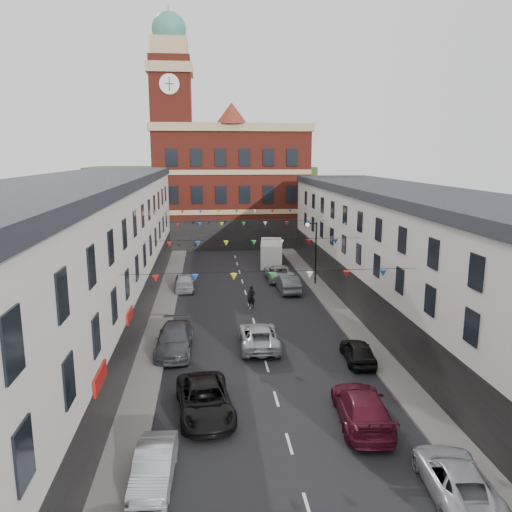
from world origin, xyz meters
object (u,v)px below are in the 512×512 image
object	(u,v)px
street_lamp	(313,245)
moving_car	(259,336)
car_left_e	(184,282)
white_van	(271,253)
car_right_b	(456,478)
car_left_c	(205,400)
car_right_d	(358,351)
car_left_d	(175,340)
pedestrian	(251,297)
car_left_b	(154,466)
car_right_c	(362,407)
car_right_e	(288,283)
car_right_f	(279,272)

from	to	relation	value
street_lamp	moving_car	xyz separation A→B (m)	(-6.69, -14.92, -3.18)
street_lamp	car_left_e	distance (m)	12.47
car_left_e	white_van	distance (m)	13.54
car_right_b	car_left_c	bearing A→B (deg)	-30.18
car_left_c	car_right_d	distance (m)	10.54
car_left_d	pedestrian	xyz separation A→B (m)	(5.61, 8.50, 0.14)
car_left_b	pedestrian	size ratio (longest dim) A/B	2.19
car_right_c	car_right_e	size ratio (longest dim) A/B	1.17
pedestrian	car_left_e	bearing A→B (deg)	155.45
car_left_b	car_right_e	bearing A→B (deg)	72.91
car_right_c	car_right_d	bearing A→B (deg)	-100.24
car_right_f	pedestrian	xyz separation A→B (m)	(-3.53, -9.00, 0.18)
moving_car	white_van	distance (m)	24.55
white_van	car_right_b	bearing A→B (deg)	-80.20
car_right_b	white_van	distance (m)	39.15
car_left_c	pedestrian	world-z (taller)	pedestrian
car_right_b	white_van	size ratio (longest dim) A/B	0.79
car_left_b	car_right_e	xyz separation A→B (m)	(9.33, 25.98, 0.10)
car_left_e	car_right_c	xyz separation A→B (m)	(9.10, -24.15, 0.05)
car_left_e	car_right_d	world-z (taller)	car_left_e
car_right_c	car_left_c	bearing A→B (deg)	-6.42
car_left_b	car_right_b	bearing A→B (deg)	-6.51
car_left_c	car_right_e	world-z (taller)	car_right_e
car_right_f	car_left_d	bearing A→B (deg)	61.36
car_left_b	car_left_e	bearing A→B (deg)	92.67
car_right_c	car_right_e	distance (m)	22.64
car_right_f	moving_car	xyz separation A→B (m)	(-3.78, -17.23, -0.02)
car_right_b	pedestrian	bearing A→B (deg)	-71.01
car_right_c	pedestrian	xyz separation A→B (m)	(-3.49, 17.98, 0.14)
street_lamp	car_right_d	world-z (taller)	street_lamp
car_right_e	pedestrian	bearing A→B (deg)	49.46
white_van	car_right_f	bearing A→B (deg)	-83.96
car_right_e	car_right_d	bearing A→B (deg)	94.11
car_left_b	car_right_f	bearing A→B (deg)	75.89
car_left_b	car_right_b	world-z (taller)	car_left_b
pedestrian	car_right_f	bearing A→B (deg)	91.72
car_left_b	car_left_c	bearing A→B (deg)	71.27
car_left_c	moving_car	xyz separation A→B (m)	(3.46, 8.25, -0.02)
car_right_b	car_right_c	size ratio (longest dim) A/B	0.86
car_right_e	white_van	size ratio (longest dim) A/B	0.79
car_left_e	car_right_f	distance (m)	9.57
car_left_e	moving_car	size ratio (longest dim) A/B	0.84
car_left_e	car_right_d	distance (m)	20.53
car_right_e	car_left_c	bearing A→B (deg)	68.72
street_lamp	moving_car	bearing A→B (deg)	-114.15
car_left_d	white_van	distance (m)	26.20
street_lamp	car_right_c	size ratio (longest dim) A/B	1.09
car_right_b	car_right_c	bearing A→B (deg)	-63.79
car_left_d	white_van	xyz separation A→B (m)	(9.30, 24.49, 0.52)
car_left_c	moving_car	distance (m)	8.95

